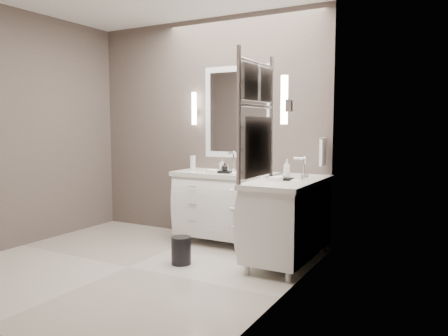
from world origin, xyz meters
The scene contains 19 objects.
floor centered at (0.00, 0.00, -0.01)m, with size 3.20×3.00×0.01m, color beige.
wall_back centered at (0.00, 1.50, 1.35)m, with size 3.20×0.01×2.70m, color #504540.
wall_left centered at (-1.60, 0.00, 1.35)m, with size 0.01×3.00×2.70m, color #504540.
wall_right centered at (1.60, 0.00, 1.35)m, with size 0.01×3.00×2.70m, color #504540.
vanity_back centered at (0.45, 1.23, 0.49)m, with size 1.24×0.59×0.97m.
vanity_right centered at (1.33, 0.90, 0.49)m, with size 0.59×1.24×0.97m.
mirror_back centered at (0.45, 1.49, 1.55)m, with size 0.90×0.02×1.10m.
mirror_right centered at (1.59, 0.80, 1.55)m, with size 0.02×0.90×1.10m.
sconce_back centered at (-0.13, 1.43, 1.59)m, with size 0.06×0.06×0.40m.
sconce_right centered at (1.53, 0.22, 1.59)m, with size 0.06×0.06×0.40m.
towel_bar_corner centered at (1.54, 1.36, 1.12)m, with size 0.03×0.22×0.30m.
towel_ladder centered at (1.55, -0.40, 1.39)m, with size 0.06×0.58×0.90m.
waste_bin centered at (0.40, 0.33, 0.14)m, with size 0.20×0.20×0.28m, color black.
amenity_tray_back centered at (0.46, 1.11, 0.86)m, with size 0.17×0.13×0.03m, color black.
amenity_tray_right centered at (1.32, 0.84, 0.86)m, with size 0.11×0.14×0.02m, color black.
water_bottle centered at (0.04, 1.13, 0.94)m, with size 0.06×0.06×0.18m, color silver.
soap_bottle_a centered at (0.43, 1.13, 0.94)m, with size 0.06×0.06×0.13m, color white.
soap_bottle_b centered at (0.49, 1.08, 0.92)m, with size 0.07×0.07×0.10m, color black.
soap_bottle_c centered at (1.32, 0.84, 0.96)m, with size 0.07×0.07×0.19m, color white.
Camera 1 is at (2.84, -3.22, 1.39)m, focal length 35.00 mm.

